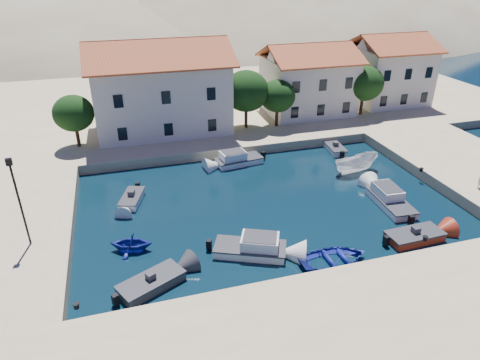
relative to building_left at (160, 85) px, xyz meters
name	(u,v)px	position (x,y,z in m)	size (l,w,h in m)	color
ground	(321,282)	(6.00, -28.00, -5.94)	(400.00, 400.00, 0.00)	black
quay_south	(376,351)	(6.00, -34.00, -5.44)	(52.00, 12.00, 1.00)	tan
quay_east	(473,168)	(26.50, -18.00, -5.44)	(11.00, 20.00, 1.00)	tan
quay_west	(13,237)	(-13.00, -18.00, -5.44)	(8.00, 20.00, 1.00)	tan
quay_north	(212,102)	(8.00, 10.00, -5.44)	(80.00, 36.00, 1.00)	tan
hills	(210,96)	(26.64, 95.62, -29.34)	(254.00, 176.00, 99.00)	gray
building_left	(160,85)	(0.00, 0.00, 0.00)	(14.70, 9.45, 9.70)	silver
building_mid	(308,78)	(18.00, 1.00, -0.71)	(10.50, 8.40, 8.30)	silver
building_right	(389,68)	(30.00, 2.00, -0.46)	(9.45, 8.40, 8.80)	silver
trees	(259,93)	(10.51, -2.54, -1.10)	(37.30, 5.30, 6.45)	#382314
lamppost	(18,194)	(-11.50, -20.00, -1.18)	(0.35, 0.25, 6.22)	black
bollards	(334,227)	(8.80, -24.13, -4.79)	(29.36, 9.56, 0.30)	black
motorboat_grey_sw	(151,283)	(-4.16, -25.43, -5.64)	(4.44, 3.41, 1.25)	#35353A
cabin_cruiser_south	(250,247)	(2.65, -23.91, -5.46)	(5.27, 3.88, 1.60)	white
rowboat_south	(333,263)	(7.64, -26.49, -5.94)	(3.35, 4.69, 0.97)	navy
motorboat_red_se	(414,236)	(14.43, -25.73, -5.64)	(4.17, 1.98, 1.25)	maroon
cabin_cruiser_east	(391,201)	(15.60, -21.06, -5.46)	(2.41, 5.18, 1.60)	white
boat_east	(355,172)	(16.14, -14.59, -5.94)	(1.77, 4.71, 1.82)	white
motorboat_white_ne	(335,149)	(16.64, -9.59, -5.64)	(1.89, 3.40, 1.25)	white
rowboat_west	(132,250)	(-5.07, -21.23, -5.94)	(2.46, 2.85, 1.50)	navy
motorboat_white_west	(132,199)	(-4.59, -14.43, -5.64)	(2.47, 3.63, 1.25)	white
cabin_cruiser_north	(239,159)	(6.06, -9.68, -5.46)	(4.81, 2.54, 1.60)	white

